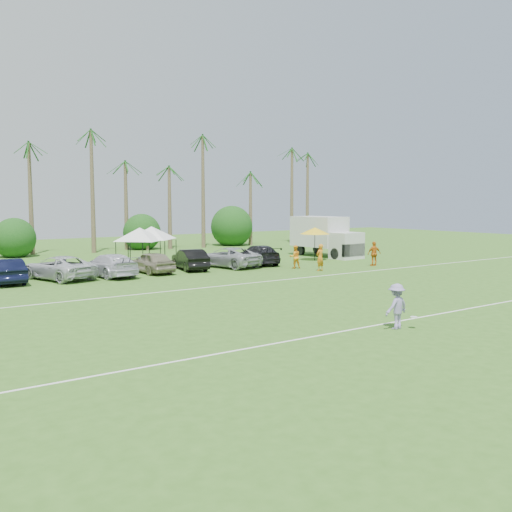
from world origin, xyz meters
TOP-DOWN VIEW (x-y plane):
  - ground at (0.00, 0.00)m, footprint 120.00×120.00m
  - field_lines at (0.00, 8.00)m, footprint 80.00×12.10m
  - palm_tree_4 at (-4.00, 38.00)m, footprint 2.40×2.40m
  - palm_tree_5 at (0.00, 38.00)m, footprint 2.40×2.40m
  - palm_tree_6 at (4.00, 38.00)m, footprint 2.40×2.40m
  - palm_tree_7 at (8.00, 38.00)m, footprint 2.40×2.40m
  - palm_tree_8 at (13.00, 38.00)m, footprint 2.40×2.40m
  - palm_tree_9 at (18.00, 38.00)m, footprint 2.40×2.40m
  - palm_tree_10 at (23.00, 38.00)m, footprint 2.40×2.40m
  - palm_tree_11 at (27.00, 38.00)m, footprint 2.40×2.40m
  - bush_tree_1 at (-6.00, 39.00)m, footprint 4.00×4.00m
  - bush_tree_2 at (6.00, 39.00)m, footprint 4.00×4.00m
  - bush_tree_3 at (16.00, 39.00)m, footprint 4.00×4.00m
  - sideline_player_a at (8.64, 16.08)m, footprint 0.74×0.56m
  - sideline_player_b at (8.15, 18.17)m, footprint 0.95×0.85m
  - sideline_player_c at (13.86, 16.04)m, footprint 1.13×0.72m
  - box_truck at (15.78, 23.41)m, footprint 2.72×6.66m
  - canopy_tent_left at (-0.30, 25.40)m, footprint 4.07×4.07m
  - canopy_tent_right at (1.01, 26.23)m, footprint 4.10×4.10m
  - market_umbrella at (12.82, 21.41)m, footprint 2.38×2.38m
  - frisbee_player at (-0.88, 1.18)m, footprint 1.26×0.84m
  - parked_car_1 at (-10.02, 22.03)m, footprint 1.65×4.38m
  - parked_car_2 at (-7.08, 21.93)m, footprint 3.73×5.60m
  - parked_car_3 at (-4.13, 21.47)m, footprint 2.55×5.12m
  - parked_car_4 at (-1.19, 21.60)m, footprint 1.87×4.26m
  - parked_car_5 at (1.76, 21.73)m, footprint 2.36×4.55m
  - parked_car_6 at (4.70, 21.52)m, footprint 3.43×5.53m
  - parked_car_7 at (7.64, 21.87)m, footprint 3.12×5.26m

SIDE VIEW (x-z plane):
  - ground at x=0.00m, z-range 0.00..0.00m
  - field_lines at x=0.00m, z-range 0.00..0.01m
  - parked_car_1 at x=-10.02m, z-range 0.00..1.43m
  - parked_car_2 at x=-7.08m, z-range 0.00..1.43m
  - parked_car_3 at x=-4.13m, z-range 0.00..1.43m
  - parked_car_4 at x=-1.19m, z-range 0.00..1.43m
  - parked_car_5 at x=1.76m, z-range 0.00..1.43m
  - parked_car_6 at x=4.70m, z-range 0.00..1.43m
  - parked_car_7 at x=7.64m, z-range 0.00..1.43m
  - sideline_player_b at x=8.15m, z-range 0.00..1.63m
  - frisbee_player at x=-0.88m, z-range 0.00..1.68m
  - sideline_player_c at x=13.86m, z-range 0.00..1.79m
  - sideline_player_a at x=8.64m, z-range 0.00..1.82m
  - bush_tree_1 at x=-6.00m, z-range -0.20..3.80m
  - bush_tree_2 at x=6.00m, z-range -0.20..3.80m
  - bush_tree_3 at x=16.00m, z-range -0.20..3.80m
  - box_truck at x=15.78m, z-range 0.12..3.52m
  - market_umbrella at x=12.82m, z-range 1.05..3.70m
  - canopy_tent_left at x=-0.30m, z-range 1.17..4.47m
  - canopy_tent_right at x=1.01m, z-range 1.18..4.51m
  - palm_tree_4 at x=-4.00m, z-range 3.03..11.93m
  - palm_tree_8 at x=13.00m, z-range 3.03..11.93m
  - palm_tree_5 at x=0.00m, z-range 3.40..13.30m
  - palm_tree_9 at x=18.00m, z-range 3.40..13.30m
  - palm_tree_6 at x=4.00m, z-range 3.76..14.66m
  - palm_tree_10 at x=23.00m, z-range 3.76..14.66m
  - palm_tree_7 at x=8.00m, z-range 4.11..16.01m
  - palm_tree_11 at x=27.00m, z-range 4.11..16.01m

